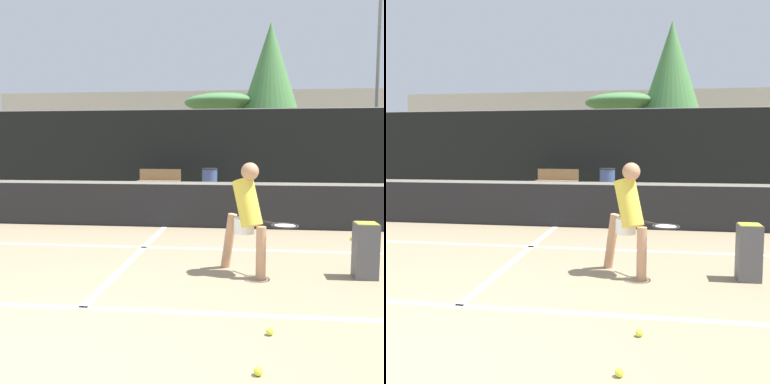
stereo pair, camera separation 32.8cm
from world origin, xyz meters
TOP-DOWN VIEW (x-y plane):
  - ground_plane at (0.00, 0.00)m, footprint 100.00×100.00m
  - court_baseline_near at (0.00, 1.50)m, footprint 11.00×0.10m
  - court_service_line at (0.00, 4.33)m, footprint 8.25×0.10m
  - court_center_mark at (0.00, 3.88)m, footprint 0.10×4.75m
  - net at (0.00, 6.25)m, footprint 11.09×0.09m
  - fence_back at (0.00, 14.28)m, footprint 24.00×0.06m
  - player_practicing at (1.69, 2.96)m, footprint 1.09×0.83m
  - tennis_ball_scattered_2 at (3.31, 3.98)m, footprint 0.07×0.07m
  - tennis_ball_scattered_3 at (1.33, 5.40)m, footprint 0.07×0.07m
  - tennis_ball_scattered_4 at (1.77, 0.32)m, footprint 0.07×0.07m
  - tennis_ball_scattered_5 at (3.56, 5.34)m, footprint 0.07×0.07m
  - tennis_ball_scattered_6 at (1.89, 1.05)m, footprint 0.07×0.07m
  - ball_hopper at (3.18, 2.96)m, footprint 0.28×0.28m
  - courtside_bench at (-1.41, 12.99)m, footprint 1.55×0.49m
  - trash_bin at (0.39, 13.03)m, footprint 0.57×0.57m
  - parked_car at (-1.08, 18.06)m, footprint 1.68×4.62m
  - floodlight_mast at (7.32, 17.90)m, footprint 1.10×0.24m
  - tree_west at (0.48, 20.13)m, footprint 3.88×3.88m
  - tree_mid at (1.16, 23.79)m, footprint 2.85×2.85m
  - tree_east at (2.79, 19.49)m, footprint 2.85×2.85m
  - building_far at (0.00, 33.00)m, footprint 36.00×2.40m

SIDE VIEW (x-z plane):
  - ground_plane at x=0.00m, z-range 0.00..0.00m
  - court_baseline_near at x=0.00m, z-range 0.00..0.01m
  - court_service_line at x=0.00m, z-range 0.00..0.01m
  - court_center_mark at x=0.00m, z-range 0.00..0.01m
  - tennis_ball_scattered_2 at x=3.31m, z-range 0.00..0.07m
  - tennis_ball_scattered_3 at x=1.33m, z-range 0.00..0.07m
  - tennis_ball_scattered_4 at x=1.77m, z-range 0.00..0.07m
  - tennis_ball_scattered_5 at x=3.56m, z-range 0.00..0.07m
  - tennis_ball_scattered_6 at x=1.89m, z-range 0.00..0.07m
  - ball_hopper at x=3.18m, z-range 0.02..0.73m
  - trash_bin at x=0.39m, z-range 0.00..0.91m
  - courtside_bench at x=-1.41m, z-range 0.03..0.89m
  - net at x=0.00m, z-range -0.02..1.05m
  - parked_car at x=-1.08m, z-range -0.10..1.25m
  - player_practicing at x=1.69m, z-range 0.07..1.54m
  - fence_back at x=0.00m, z-range -0.01..3.08m
  - tree_mid at x=1.16m, z-range 1.20..4.59m
  - building_far at x=0.00m, z-range 0.00..5.92m
  - tree_west at x=0.48m, z-range 1.67..6.00m
  - tree_east at x=2.79m, z-range 1.56..9.15m
  - floodlight_mast at x=7.32m, z-range 1.19..10.51m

